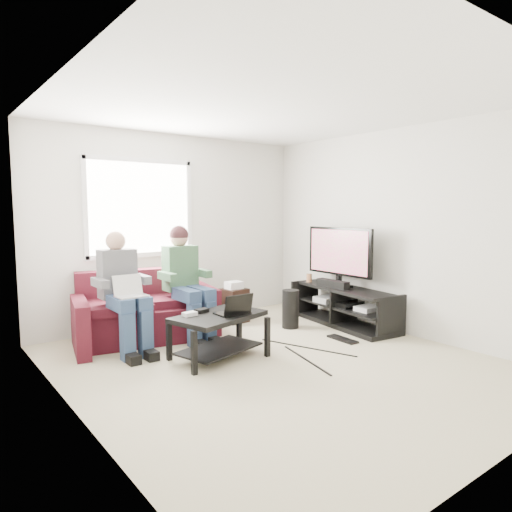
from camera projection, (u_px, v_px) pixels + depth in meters
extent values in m
plane|color=#BDB393|center=(278.00, 364.00, 4.70)|extent=(4.50, 4.50, 0.00)
plane|color=white|center=(280.00, 105.00, 4.43)|extent=(4.50, 4.50, 0.00)
plane|color=silver|center=(175.00, 230.00, 6.35)|extent=(4.50, 0.00, 4.50)
plane|color=silver|center=(72.00, 249.00, 3.36)|extent=(0.00, 4.50, 4.50)
plane|color=silver|center=(399.00, 232.00, 5.78)|extent=(0.00, 4.50, 4.50)
cube|color=white|center=(140.00, 208.00, 6.00)|extent=(1.40, 0.01, 1.20)
cube|color=silver|center=(141.00, 208.00, 6.00)|extent=(1.48, 0.04, 1.28)
cube|color=#49121E|center=(148.00, 323.00, 5.56)|extent=(1.58, 1.06, 0.41)
cube|color=#49121E|center=(136.00, 286.00, 5.79)|extent=(1.46, 0.50, 0.42)
cube|color=#49121E|center=(80.00, 326.00, 5.07)|extent=(0.33, 0.89, 0.58)
cube|color=#49121E|center=(205.00, 307.00, 6.04)|extent=(0.33, 0.89, 0.58)
cube|color=#49121E|center=(119.00, 306.00, 5.30)|extent=(0.80, 0.78, 0.10)
cube|color=#49121E|center=(175.00, 299.00, 5.74)|extent=(0.80, 0.78, 0.10)
cube|color=navy|center=(120.00, 304.00, 4.89)|extent=(0.16, 0.45, 0.14)
cube|color=navy|center=(138.00, 301.00, 5.01)|extent=(0.16, 0.45, 0.14)
cube|color=navy|center=(128.00, 337.00, 4.77)|extent=(0.13, 0.13, 0.51)
cube|color=navy|center=(146.00, 334.00, 4.89)|extent=(0.13, 0.13, 0.51)
cube|color=slate|center=(117.00, 273.00, 5.17)|extent=(0.40, 0.22, 0.55)
sphere|color=tan|center=(116.00, 241.00, 5.15)|extent=(0.22, 0.22, 0.22)
cube|color=navy|center=(186.00, 295.00, 5.37)|extent=(0.16, 0.45, 0.14)
cube|color=navy|center=(201.00, 293.00, 5.49)|extent=(0.16, 0.45, 0.14)
cube|color=navy|center=(194.00, 325.00, 5.26)|extent=(0.13, 0.13, 0.51)
cube|color=navy|center=(209.00, 322.00, 5.38)|extent=(0.13, 0.13, 0.51)
cube|color=#4B4D4D|center=(180.00, 268.00, 5.66)|extent=(0.40, 0.22, 0.55)
sphere|color=tan|center=(179.00, 238.00, 5.63)|extent=(0.22, 0.22, 0.22)
sphere|color=#32191B|center=(179.00, 235.00, 5.63)|extent=(0.23, 0.23, 0.23)
cube|color=black|center=(219.00, 317.00, 4.82)|extent=(1.08, 0.81, 0.05)
cube|color=black|center=(219.00, 349.00, 4.86)|extent=(0.98, 0.71, 0.02)
cube|color=black|center=(194.00, 353.00, 4.37)|extent=(0.05, 0.05, 0.43)
cube|color=black|center=(267.00, 337.00, 4.91)|extent=(0.05, 0.05, 0.43)
cube|color=black|center=(169.00, 340.00, 4.78)|extent=(0.05, 0.05, 0.43)
cube|color=black|center=(239.00, 327.00, 5.33)|extent=(0.05, 0.05, 0.43)
cube|color=silver|center=(190.00, 314.00, 4.74)|extent=(0.15, 0.11, 0.04)
cube|color=black|center=(202.00, 311.00, 4.90)|extent=(0.16, 0.12, 0.04)
cube|color=gray|center=(234.00, 306.00, 5.12)|extent=(0.16, 0.12, 0.04)
cube|color=black|center=(344.00, 289.00, 6.18)|extent=(0.69, 1.63, 0.04)
cube|color=black|center=(344.00, 307.00, 6.20)|extent=(0.64, 1.56, 0.03)
cube|color=black|center=(343.00, 323.00, 6.23)|extent=(0.69, 1.63, 0.06)
cube|color=black|center=(391.00, 317.00, 5.60)|extent=(0.47, 0.11, 0.53)
cube|color=black|center=(305.00, 298.00, 6.81)|extent=(0.47, 0.11, 0.53)
cube|color=black|center=(339.00, 285.00, 6.25)|extent=(0.12, 0.40, 0.04)
cube|color=black|center=(339.00, 279.00, 6.24)|extent=(0.06, 0.06, 0.12)
cube|color=black|center=(339.00, 251.00, 6.20)|extent=(0.05, 1.10, 0.65)
cube|color=#E9376D|center=(338.00, 252.00, 6.19)|extent=(0.01, 1.01, 0.58)
cube|color=black|center=(333.00, 284.00, 6.18)|extent=(0.12, 0.50, 0.10)
cylinder|color=#A26B46|center=(309.00, 278.00, 6.64)|extent=(0.08, 0.08, 0.12)
cube|color=silver|center=(367.00, 308.00, 5.88)|extent=(0.30, 0.22, 0.06)
cube|color=gray|center=(328.00, 299.00, 6.43)|extent=(0.34, 0.26, 0.08)
cube|color=black|center=(347.00, 304.00, 6.16)|extent=(0.38, 0.30, 0.07)
cylinder|color=black|center=(290.00, 309.00, 6.09)|extent=(0.23, 0.23, 0.51)
cube|color=black|center=(343.00, 339.00, 5.54)|extent=(0.16, 0.42, 0.02)
cube|color=black|center=(234.00, 305.00, 6.41)|extent=(0.32, 0.32, 0.47)
cube|color=silver|center=(234.00, 285.00, 6.38)|extent=(0.22, 0.18, 0.10)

